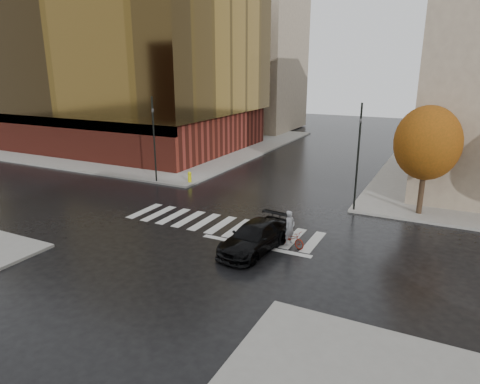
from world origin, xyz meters
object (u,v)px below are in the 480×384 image
object	(u,v)px
traffic_light_ne	(358,152)
fire_hydrant	(190,176)
cyclist	(291,234)
traffic_light_nw	(154,135)
sedan	(255,237)

from	to	relation	value
traffic_light_ne	fire_hydrant	size ratio (longest dim) A/B	7.94
cyclist	traffic_light_nw	size ratio (longest dim) A/B	0.29
cyclist	traffic_light_nw	distance (m)	15.54
traffic_light_ne	fire_hydrant	bearing A→B (deg)	-8.00
cyclist	traffic_light_ne	bearing A→B (deg)	7.50
sedan	traffic_light_nw	distance (m)	14.96
cyclist	traffic_light_ne	size ratio (longest dim) A/B	0.28
sedan	traffic_light_nw	world-z (taller)	traffic_light_nw
cyclist	traffic_light_ne	xyz separation A→B (m)	(1.69, 6.82, 3.19)
sedan	traffic_light_ne	distance (m)	9.22
sedan	traffic_light_ne	bearing A→B (deg)	75.92
traffic_light_nw	traffic_light_ne	world-z (taller)	traffic_light_ne
cyclist	traffic_light_nw	bearing A→B (deg)	84.81
fire_hydrant	cyclist	bearing A→B (deg)	-34.79
traffic_light_nw	traffic_light_ne	xyz separation A→B (m)	(15.30, 0.00, 0.06)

